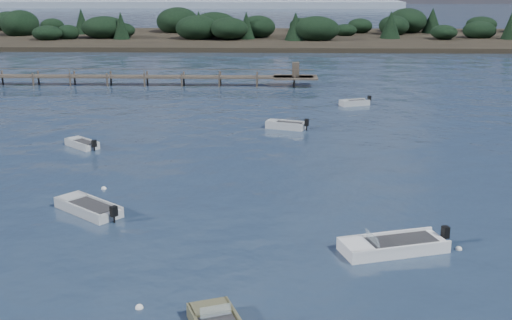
{
  "coord_description": "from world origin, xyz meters",
  "views": [
    {
      "loc": [
        1.6,
        -24.96,
        12.31
      ],
      "look_at": [
        0.47,
        14.0,
        1.0
      ],
      "focal_mm": 45.0,
      "sensor_mm": 36.0,
      "label": 1
    }
  ],
  "objects_px": {
    "tender_far_white": "(286,126)",
    "dinghy_mid_white_a": "(393,248)",
    "tender_far_grey_b": "(354,104)",
    "tender_far_grey": "(82,145)",
    "dinghy_mid_grey": "(88,209)",
    "jetty": "(72,76)"
  },
  "relations": [
    {
      "from": "tender_far_grey",
      "to": "tender_far_grey_b",
      "type": "relative_size",
      "value": 0.92
    },
    {
      "from": "tender_far_white",
      "to": "jetty",
      "type": "distance_m",
      "value": 32.19
    },
    {
      "from": "tender_far_grey",
      "to": "tender_far_grey_b",
      "type": "xyz_separation_m",
      "value": [
        22.05,
        16.4,
        0.01
      ]
    },
    {
      "from": "dinghy_mid_white_a",
      "to": "jetty",
      "type": "height_order",
      "value": "jetty"
    },
    {
      "from": "tender_far_grey_b",
      "to": "tender_far_white",
      "type": "distance_m",
      "value": 12.15
    },
    {
      "from": "dinghy_mid_grey",
      "to": "tender_far_grey_b",
      "type": "distance_m",
      "value": 34.71
    },
    {
      "from": "tender_far_grey_b",
      "to": "tender_far_white",
      "type": "bearing_deg",
      "value": -124.46
    },
    {
      "from": "tender_far_grey",
      "to": "tender_far_grey_b",
      "type": "distance_m",
      "value": 27.48
    },
    {
      "from": "dinghy_mid_grey",
      "to": "jetty",
      "type": "xyz_separation_m",
      "value": [
        -13.38,
        40.87,
        0.83
      ]
    },
    {
      "from": "dinghy_mid_grey",
      "to": "tender_far_grey",
      "type": "relative_size",
      "value": 1.42
    },
    {
      "from": "dinghy_mid_white_a",
      "to": "tender_far_grey",
      "type": "distance_m",
      "value": 26.72
    },
    {
      "from": "tender_far_grey_b",
      "to": "tender_far_white",
      "type": "xyz_separation_m",
      "value": [
        -6.87,
        -10.02,
        0.02
      ]
    },
    {
      "from": "tender_far_white",
      "to": "jetty",
      "type": "bearing_deg",
      "value": 139.05
    },
    {
      "from": "tender_far_grey",
      "to": "tender_far_grey_b",
      "type": "bearing_deg",
      "value": 36.63
    },
    {
      "from": "dinghy_mid_grey",
      "to": "tender_far_grey",
      "type": "bearing_deg",
      "value": 107.6
    },
    {
      "from": "tender_far_white",
      "to": "dinghy_mid_white_a",
      "type": "bearing_deg",
      "value": -79.38
    },
    {
      "from": "dinghy_mid_white_a",
      "to": "tender_far_grey_b",
      "type": "relative_size",
      "value": 1.66
    },
    {
      "from": "jetty",
      "to": "tender_far_grey",
      "type": "bearing_deg",
      "value": -71.62
    },
    {
      "from": "tender_far_grey",
      "to": "tender_far_white",
      "type": "relative_size",
      "value": 0.82
    },
    {
      "from": "dinghy_mid_grey",
      "to": "dinghy_mid_white_a",
      "type": "height_order",
      "value": "dinghy_mid_white_a"
    },
    {
      "from": "dinghy_mid_grey",
      "to": "jetty",
      "type": "bearing_deg",
      "value": 108.13
    },
    {
      "from": "tender_far_white",
      "to": "jetty",
      "type": "relative_size",
      "value": 0.06
    }
  ]
}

